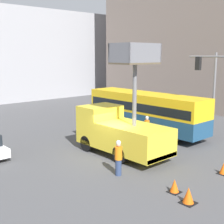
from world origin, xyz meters
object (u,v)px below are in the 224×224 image
object	(u,v)px
road_worker_directing	(147,128)
road_worker_near_truck	(118,158)
traffic_cone_near_truck	(224,168)
traffic_cone_mid_road	(174,186)
city_bus	(145,109)
traffic_light_pole	(209,81)
traffic_cone_far_side	(188,196)
utility_truck	(120,130)

from	to	relation	value
road_worker_directing	road_worker_near_truck	bearing A→B (deg)	80.86
traffic_cone_near_truck	traffic_cone_mid_road	distance (m)	3.71
city_bus	road_worker_directing	xyz separation A→B (m)	(-1.62, -1.64, -0.98)
traffic_cone_mid_road	traffic_light_pole	bearing A→B (deg)	23.99
road_worker_directing	traffic_cone_near_truck	distance (m)	7.37
traffic_light_pole	traffic_cone_mid_road	size ratio (longest dim) A/B	10.28
road_worker_near_truck	traffic_cone_near_truck	size ratio (longest dim) A/B	2.89
road_worker_near_truck	traffic_cone_far_side	world-z (taller)	road_worker_near_truck
traffic_cone_far_side	traffic_cone_mid_road	bearing A→B (deg)	67.41
traffic_cone_near_truck	traffic_cone_far_side	xyz separation A→B (m)	(-4.11, -0.66, 0.03)
traffic_cone_far_side	traffic_light_pole	bearing A→B (deg)	27.91
traffic_cone_mid_road	traffic_cone_far_side	size ratio (longest dim) A/B	0.87
utility_truck	traffic_cone_mid_road	size ratio (longest dim) A/B	11.02
city_bus	traffic_cone_near_truck	world-z (taller)	city_bus
traffic_cone_near_truck	road_worker_near_truck	bearing A→B (deg)	139.89
road_worker_near_truck	traffic_cone_mid_road	distance (m)	3.26
utility_truck	traffic_light_pole	bearing A→B (deg)	-10.27
road_worker_near_truck	traffic_cone_mid_road	size ratio (longest dim) A/B	3.05
road_worker_near_truck	road_worker_directing	world-z (taller)	road_worker_near_truck
traffic_cone_mid_road	traffic_cone_near_truck	bearing A→B (deg)	-5.73
traffic_light_pole	city_bus	bearing A→B (deg)	117.90
utility_truck	road_worker_near_truck	size ratio (longest dim) A/B	3.62
city_bus	road_worker_directing	size ratio (longest dim) A/B	5.95
traffic_light_pole	traffic_cone_mid_road	xyz separation A→B (m)	(-9.45, -4.21, -3.90)
road_worker_near_truck	traffic_cone_near_truck	distance (m)	5.50
road_worker_directing	traffic_cone_mid_road	distance (m)	8.79
city_bus	traffic_light_pole	size ratio (longest dim) A/B	1.68
utility_truck	road_worker_near_truck	world-z (taller)	utility_truck
city_bus	traffic_cone_far_side	size ratio (longest dim) A/B	15.08
traffic_light_pole	traffic_cone_far_side	distance (m)	11.83
utility_truck	road_worker_directing	bearing A→B (deg)	16.98
traffic_cone_near_truck	traffic_cone_far_side	size ratio (longest dim) A/B	0.92
traffic_cone_mid_road	road_worker_directing	bearing A→B (deg)	49.92
city_bus	road_worker_directing	bearing A→B (deg)	133.16
city_bus	traffic_cone_mid_road	distance (m)	11.17
traffic_light_pole	road_worker_near_truck	size ratio (longest dim) A/B	3.38
road_worker_directing	traffic_cone_far_side	xyz separation A→B (m)	(-6.07, -7.74, -0.55)
utility_truck	city_bus	size ratio (longest dim) A/B	0.64
city_bus	traffic_cone_near_truck	size ratio (longest dim) A/B	16.39
utility_truck	traffic_cone_near_truck	size ratio (longest dim) A/B	10.46
traffic_cone_near_truck	traffic_cone_mid_road	bearing A→B (deg)	174.27
road_worker_directing	utility_truck	bearing A→B (deg)	67.76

